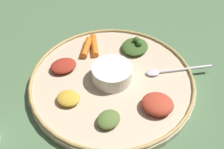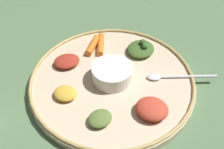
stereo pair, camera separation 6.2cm
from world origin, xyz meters
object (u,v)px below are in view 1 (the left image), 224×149
spoon (169,71)px  carrot_near_spoon (94,44)px  center_bowl (112,73)px  carrot_outer (87,46)px  greens_pile (135,46)px

spoon → carrot_near_spoon: (0.21, -0.02, 0.00)m
carrot_near_spoon → center_bowl: bearing=135.3°
carrot_near_spoon → carrot_outer: 0.02m
spoon → greens_pile: size_ratio=1.75×
carrot_outer → carrot_near_spoon: bearing=-132.2°
carrot_outer → spoon: bearing=180.0°
center_bowl → carrot_near_spoon: bearing=-44.7°
center_bowl → spoon: 0.14m
carrot_near_spoon → greens_pile: bearing=-162.7°
greens_pile → carrot_outer: bearing=21.9°
carrot_near_spoon → spoon: bearing=175.9°
spoon → carrot_outer: size_ratio=1.69×
greens_pile → carrot_near_spoon: (0.11, 0.03, -0.00)m
center_bowl → carrot_outer: size_ratio=1.08×
center_bowl → spoon: (-0.12, -0.08, -0.02)m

